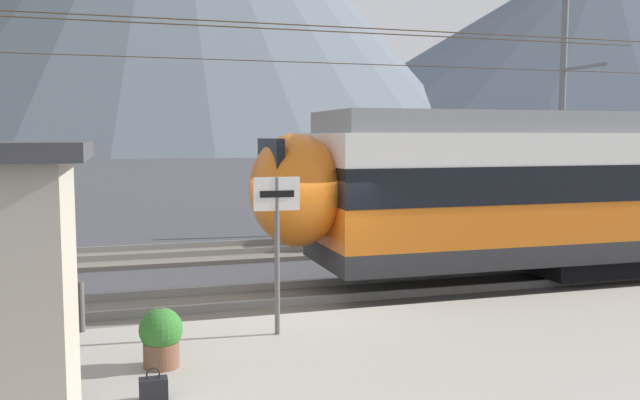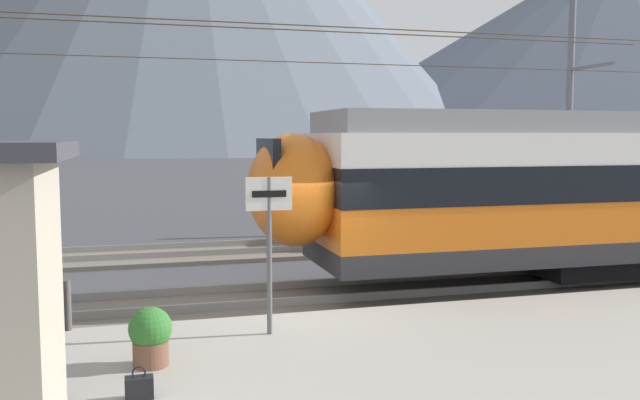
{
  "view_description": "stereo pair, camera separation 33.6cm",
  "coord_description": "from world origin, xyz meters",
  "views": [
    {
      "loc": [
        -3.19,
        -11.74,
        3.35
      ],
      "look_at": [
        1.25,
        3.06,
        1.87
      ],
      "focal_mm": 37.78,
      "sensor_mm": 36.0,
      "label": 1
    },
    {
      "loc": [
        -2.86,
        -11.83,
        3.35
      ],
      "look_at": [
        1.25,
        3.06,
        1.87
      ],
      "focal_mm": 37.78,
      "sensor_mm": 36.0,
      "label": 2
    }
  ],
  "objects": [
    {
      "name": "ground_plane",
      "position": [
        0.0,
        0.0,
        0.0
      ],
      "size": [
        400.0,
        400.0,
        0.0
      ],
      "primitive_type": "plane",
      "color": "#424247"
    },
    {
      "name": "potted_plant_platform_edge",
      "position": [
        -2.72,
        -2.97,
        0.77
      ],
      "size": [
        0.56,
        0.56,
        0.78
      ],
      "color": "brown",
      "rests_on": "platform_slab"
    },
    {
      "name": "passenger_walking",
      "position": [
        -3.86,
        -3.81,
        1.28
      ],
      "size": [
        0.53,
        0.22,
        1.69
      ],
      "color": "#383842",
      "rests_on": "platform_slab"
    },
    {
      "name": "track_near",
      "position": [
        0.0,
        1.14,
        0.07
      ],
      "size": [
        120.0,
        3.0,
        0.28
      ],
      "color": "#6B6359",
      "rests_on": "ground"
    },
    {
      "name": "mountain_right_ridge",
      "position": [
        132.94,
        155.66,
        29.18
      ],
      "size": [
        197.9,
        197.9,
        58.36
      ],
      "primitive_type": "cone",
      "color": "#515B6B",
      "rests_on": "ground"
    },
    {
      "name": "handbag_beside_passenger",
      "position": [
        -2.87,
        -4.07,
        0.47
      ],
      "size": [
        0.32,
        0.18,
        0.38
      ],
      "color": "black",
      "rests_on": "platform_slab"
    },
    {
      "name": "platform_sign",
      "position": [
        -0.94,
        -1.97,
        2.09
      ],
      "size": [
        0.7,
        0.08,
        2.4
      ],
      "color": "#59595B",
      "rests_on": "platform_slab"
    },
    {
      "name": "catenary_mast_far_side",
      "position": [
        12.14,
        8.94,
        4.3
      ],
      "size": [
        42.05,
        2.39,
        8.35
      ],
      "color": "slate",
      "rests_on": "ground"
    },
    {
      "name": "track_far",
      "position": [
        0.0,
        6.99,
        0.07
      ],
      "size": [
        120.0,
        3.0,
        0.28
      ],
      "color": "#6B6359",
      "rests_on": "ground"
    }
  ]
}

